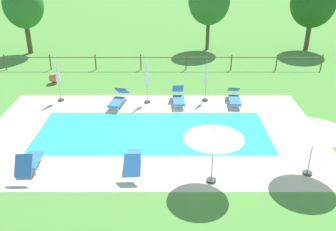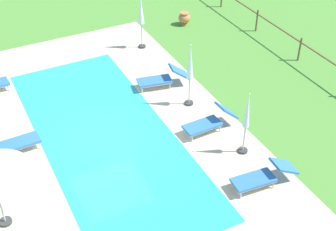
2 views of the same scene
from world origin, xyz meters
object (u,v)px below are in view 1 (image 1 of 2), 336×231
Objects in this scene: sun_lounger_north_near_steps at (178,97)px; sun_lounger_south_near_corner at (234,97)px; patio_umbrella_closed_row_mid_west at (57,72)px; sun_lounger_north_mid at (29,162)px; terracotta_urn_near_fence at (53,78)px; sun_lounger_north_end at (133,160)px; tree_far_west at (23,5)px; patio_umbrella_open_by_bench at (316,127)px; sun_lounger_north_far at (118,99)px; tree_centre at (313,3)px; tree_west_mid at (209,1)px; patio_umbrella_closed_row_west at (146,74)px; patio_umbrella_closed_row_centre at (206,76)px; patio_umbrella_open_foreground at (214,133)px.

sun_lounger_south_near_corner is at bearing 0.74° from sun_lounger_north_near_steps.
patio_umbrella_closed_row_mid_west reaches higher than sun_lounger_south_near_corner.
sun_lounger_north_mid reaches higher than terracotta_urn_near_fence.
sun_lounger_north_end is 0.37× the size of tree_far_west.
patio_umbrella_open_by_bench is (1.68, -6.68, 1.62)m from sun_lounger_south_near_corner.
tree_centre is (13.72, 11.16, 3.28)m from sun_lounger_north_far.
sun_lounger_north_end reaches higher than sun_lounger_north_far.
tree_west_mid is (-0.40, 11.02, 3.42)m from sun_lounger_south_near_corner.
sun_lounger_north_mid is 9.74m from terracotta_urn_near_fence.
patio_umbrella_open_by_bench is (7.86, -6.41, 1.61)m from sun_lounger_north_far.
sun_lounger_south_near_corner is 0.85× the size of patio_umbrella_closed_row_west.
tree_west_mid reaches higher than patio_umbrella_closed_row_centre.
sun_lounger_north_mid is at bearing 174.32° from patio_umbrella_open_foreground.
patio_umbrella_closed_row_centre is (3.35, 6.68, 1.02)m from sun_lounger_north_end.
sun_lounger_north_end reaches higher than terracotta_urn_near_fence.
sun_lounger_north_mid is 0.89× the size of sun_lounger_south_near_corner.
patio_umbrella_closed_row_mid_west is at bearing 134.68° from patio_umbrella_open_foreground.
patio_umbrella_closed_row_centre is 0.42× the size of tree_far_west.
tree_far_west is at bearing 117.04° from patio_umbrella_closed_row_mid_west.
sun_lounger_north_end is (3.89, 0.15, -0.02)m from sun_lounger_north_mid.
sun_lounger_south_near_corner is (8.76, 6.48, -0.04)m from sun_lounger_north_mid.
tree_centre reaches higher than sun_lounger_north_far.
sun_lounger_south_near_corner is 4.84m from patio_umbrella_closed_row_west.
tree_far_west is at bearing 120.11° from sun_lounger_north_end.
tree_west_mid is at bearing 75.53° from sun_lounger_north_end.
tree_far_west reaches higher than sun_lounger_north_end.
sun_lounger_north_near_steps is at bearing -41.31° from tree_far_west.
tree_centre is at bearing 39.11° from sun_lounger_north_far.
patio_umbrella_closed_row_centre is at bearing -96.04° from tree_west_mid.
patio_umbrella_closed_row_west is at bearing -3.17° from patio_umbrella_closed_row_mid_west.
tree_west_mid reaches higher than sun_lounger_north_far.
patio_umbrella_closed_row_mid_west is at bearing 176.83° from patio_umbrella_closed_row_west.
sun_lounger_north_far is at bearing -140.89° from tree_centre.
sun_lounger_north_mid is 7.00m from patio_umbrella_open_foreground.
patio_umbrella_open_foreground is 0.99× the size of patio_umbrella_closed_row_centre.
patio_umbrella_open_by_bench is 15.74m from terracotta_urn_near_fence.
sun_lounger_north_mid is 0.95× the size of sun_lounger_north_end.
patio_umbrella_closed_row_west is (-4.67, 0.10, 1.25)m from sun_lounger_south_near_corner.
terracotta_urn_near_fence is (-5.88, 2.99, -1.27)m from patio_umbrella_closed_row_west.
patio_umbrella_closed_row_centre is (7.89, -0.01, -0.23)m from patio_umbrella_closed_row_mid_west.
patio_umbrella_closed_row_centre is (-3.20, 7.04, -0.58)m from patio_umbrella_open_by_bench.
sun_lounger_north_far is 13.13m from tree_west_mid.
patio_umbrella_closed_row_mid_west is 10.86m from tree_far_west.
sun_lounger_north_end is at bearing -104.47° from tree_west_mid.
patio_umbrella_open_by_bench reaches higher than sun_lounger_north_end.
sun_lounger_north_mid is 0.82× the size of patio_umbrella_open_by_bench.
sun_lounger_north_mid is at bearing -112.56° from sun_lounger_north_far.
sun_lounger_north_near_steps is at bearing -3.61° from patio_umbrella_closed_row_mid_west.
sun_lounger_north_mid reaches higher than sun_lounger_north_far.
sun_lounger_north_end is at bearing 2.27° from sun_lounger_north_mid.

